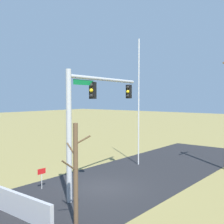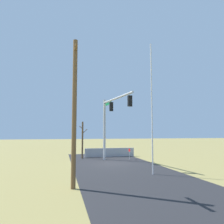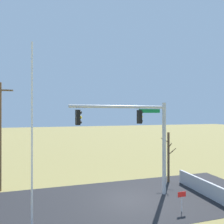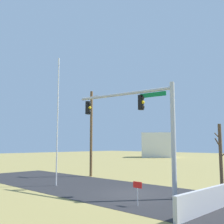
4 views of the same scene
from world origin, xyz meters
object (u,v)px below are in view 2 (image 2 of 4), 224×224
(signal_mast, at_px, (110,116))
(flagpole, at_px, (152,107))
(bare_tree, at_px, (82,139))
(open_sign, at_px, (129,151))
(utility_pole, at_px, (74,109))

(signal_mast, bearing_deg, flagpole, -167.85)
(flagpole, bearing_deg, bare_tree, 20.77)
(flagpole, relative_size, open_sign, 8.17)
(bare_tree, bearing_deg, open_sign, -113.26)
(utility_pole, bearing_deg, open_sign, -31.03)
(utility_pole, distance_m, bare_tree, 14.04)
(flagpole, xyz_separation_m, open_sign, (8.74, -1.00, -4.08))
(utility_pole, bearing_deg, signal_mast, -23.52)
(signal_mast, distance_m, utility_pole, 10.99)
(signal_mast, xyz_separation_m, open_sign, (1.48, -2.56, -3.90))
(bare_tree, distance_m, open_sign, 5.76)
(utility_pole, relative_size, bare_tree, 1.94)
(signal_mast, bearing_deg, open_sign, -60.05)
(flagpole, distance_m, open_sign, 9.70)
(bare_tree, bearing_deg, flagpole, -159.23)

